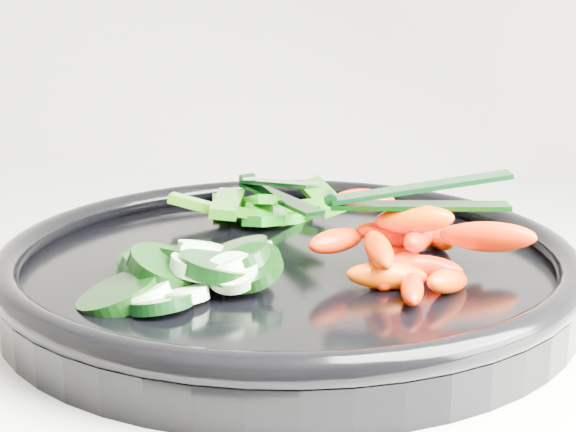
# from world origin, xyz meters

# --- Properties ---
(veggie_tray) EXTENTS (0.43, 0.43, 0.04)m
(veggie_tray) POSITION_xyz_m (0.01, 1.61, 0.95)
(veggie_tray) COLOR black
(veggie_tray) RESTS_ON counter
(cucumber_pile) EXTENTS (0.13, 0.12, 0.04)m
(cucumber_pile) POSITION_xyz_m (-0.04, 1.55, 0.96)
(cucumber_pile) COLOR black
(cucumber_pile) RESTS_ON veggie_tray
(carrot_pile) EXTENTS (0.14, 0.15, 0.05)m
(carrot_pile) POSITION_xyz_m (0.09, 1.60, 0.97)
(carrot_pile) COLOR #F91000
(carrot_pile) RESTS_ON veggie_tray
(pepper_pile) EXTENTS (0.14, 0.11, 0.04)m
(pepper_pile) POSITION_xyz_m (-0.03, 1.71, 0.96)
(pepper_pile) COLOR #0B7511
(pepper_pile) RESTS_ON veggie_tray
(tong_carrot) EXTENTS (0.11, 0.04, 0.02)m
(tong_carrot) POSITION_xyz_m (0.09, 1.60, 1.00)
(tong_carrot) COLOR black
(tong_carrot) RESTS_ON carrot_pile
(tong_pepper) EXTENTS (0.09, 0.09, 0.02)m
(tong_pepper) POSITION_xyz_m (-0.02, 1.71, 0.98)
(tong_pepper) COLOR black
(tong_pepper) RESTS_ON pepper_pile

